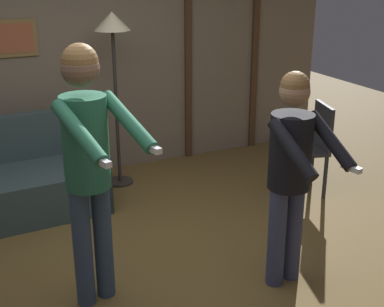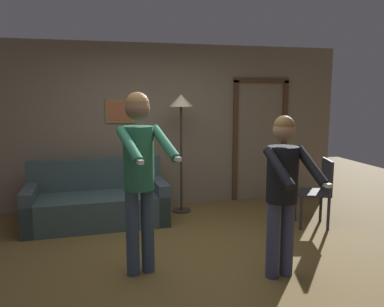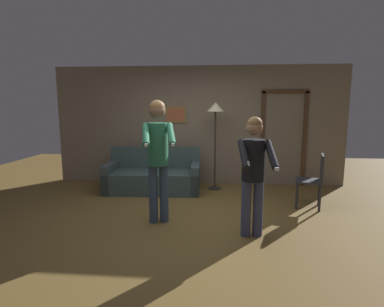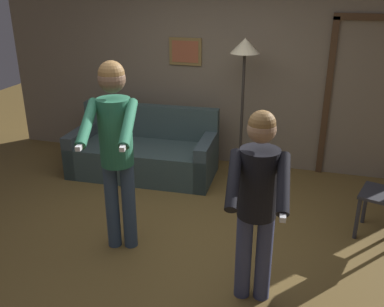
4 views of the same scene
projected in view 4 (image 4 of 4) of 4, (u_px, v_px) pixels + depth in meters
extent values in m
plane|color=brown|center=(167.00, 245.00, 4.24)|extent=(12.00, 12.00, 0.00)
cube|color=#81725C|center=(221.00, 71.00, 5.79)|extent=(6.40, 0.06, 2.60)
cube|color=olive|center=(185.00, 52.00, 5.78)|extent=(0.45, 0.02, 0.37)
cube|color=#B45C39|center=(185.00, 52.00, 5.77)|extent=(0.37, 0.01, 0.29)
cube|color=#4C331E|center=(327.00, 99.00, 5.48)|extent=(0.08, 0.04, 2.04)
cube|color=#4C331E|center=(377.00, 17.00, 4.99)|extent=(0.98, 0.04, 0.08)
cube|color=#3A4C4B|center=(143.00, 160.00, 5.72)|extent=(1.93, 0.93, 0.42)
cube|color=#3A4C4B|center=(150.00, 121.00, 5.88)|extent=(1.90, 0.22, 0.45)
cube|color=#3D474A|center=(83.00, 149.00, 5.88)|extent=(0.20, 0.86, 0.58)
cube|color=#3B4B50|center=(207.00, 160.00, 5.50)|extent=(0.20, 0.86, 0.58)
cylinder|color=#332D28|center=(239.00, 175.00, 5.74)|extent=(0.28, 0.28, 0.02)
cylinder|color=#332D28|center=(242.00, 117.00, 5.44)|extent=(0.04, 0.04, 1.60)
cone|color=#F9EAB7|center=(245.00, 46.00, 5.11)|extent=(0.36, 0.36, 0.18)
cylinder|color=#374B65|center=(112.00, 206.00, 4.08)|extent=(0.13, 0.13, 0.87)
cylinder|color=#374B65|center=(129.00, 206.00, 4.08)|extent=(0.13, 0.13, 0.87)
cylinder|color=#286B4C|center=(115.00, 132.00, 3.80)|extent=(0.30, 0.30, 0.62)
sphere|color=brown|center=(112.00, 79.00, 3.62)|extent=(0.24, 0.24, 0.24)
sphere|color=brown|center=(111.00, 74.00, 3.61)|extent=(0.23, 0.23, 0.23)
cylinder|color=#286B4C|center=(87.00, 123.00, 3.51)|extent=(0.22, 0.54, 0.30)
cube|color=white|center=(80.00, 146.00, 3.32)|extent=(0.08, 0.16, 0.04)
cylinder|color=#286B4C|center=(128.00, 123.00, 3.50)|extent=(0.22, 0.54, 0.30)
cube|color=white|center=(124.00, 146.00, 3.31)|extent=(0.08, 0.16, 0.04)
cylinder|color=#3B4165|center=(243.00, 256.00, 3.43)|extent=(0.13, 0.13, 0.76)
cylinder|color=#3B4165|center=(264.00, 258.00, 3.40)|extent=(0.13, 0.13, 0.76)
cylinder|color=black|center=(258.00, 183.00, 3.17)|extent=(0.30, 0.30, 0.54)
sphere|color=#9E7556|center=(262.00, 129.00, 3.01)|extent=(0.21, 0.21, 0.21)
sphere|color=brown|center=(262.00, 124.00, 3.00)|extent=(0.20, 0.20, 0.20)
cylinder|color=black|center=(234.00, 180.00, 2.98)|extent=(0.14, 0.45, 0.34)
cylinder|color=black|center=(283.00, 183.00, 2.92)|extent=(0.14, 0.45, 0.34)
cube|color=white|center=(283.00, 215.00, 2.79)|extent=(0.06, 0.15, 0.04)
cylinder|color=#2D2D33|center=(365.00, 204.00, 4.55)|extent=(0.04, 0.04, 0.45)
cylinder|color=#2D2D33|center=(357.00, 219.00, 4.27)|extent=(0.04, 0.04, 0.45)
cube|color=#2D2D33|center=(384.00, 195.00, 4.23)|extent=(0.52, 0.52, 0.03)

